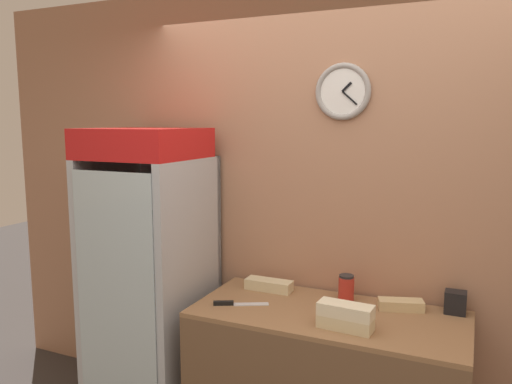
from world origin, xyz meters
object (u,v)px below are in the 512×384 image
(sandwich_stack_middle, at_px, (346,310))
(chefs_knife, at_px, (233,303))
(beverage_cooler, at_px, (155,262))
(condiment_jar, at_px, (346,288))
(sandwich_flat_right, at_px, (269,285))
(sandwich_stack_bottom, at_px, (345,323))
(sandwich_flat_left, at_px, (401,305))
(napkin_dispenser, at_px, (455,302))

(sandwich_stack_middle, bearing_deg, chefs_knife, 174.54)
(beverage_cooler, distance_m, sandwich_stack_middle, 1.30)
(chefs_knife, bearing_deg, condiment_jar, 30.67)
(sandwich_stack_middle, bearing_deg, sandwich_flat_right, 146.59)
(sandwich_stack_middle, height_order, sandwich_flat_right, sandwich_stack_middle)
(sandwich_stack_middle, relative_size, sandwich_flat_right, 0.97)
(beverage_cooler, xyz_separation_m, sandwich_stack_bottom, (1.28, -0.21, -0.10))
(beverage_cooler, distance_m, sandwich_flat_left, 1.50)
(beverage_cooler, relative_size, napkin_dispenser, 15.32)
(beverage_cooler, bearing_deg, sandwich_flat_left, 6.06)
(chefs_knife, relative_size, napkin_dispenser, 2.42)
(chefs_knife, distance_m, napkin_dispenser, 1.20)
(sandwich_flat_left, xyz_separation_m, sandwich_flat_right, (-0.78, -0.00, 0.00))
(sandwich_flat_right, distance_m, condiment_jar, 0.47)
(beverage_cooler, distance_m, sandwich_flat_right, 0.74)
(sandwich_flat_left, distance_m, napkin_dispenser, 0.28)
(sandwich_flat_left, relative_size, condiment_jar, 1.72)
(beverage_cooler, height_order, sandwich_stack_middle, beverage_cooler)
(chefs_knife, distance_m, condiment_jar, 0.65)
(sandwich_stack_bottom, bearing_deg, napkin_dispenser, 42.14)
(sandwich_flat_right, height_order, condiment_jar, condiment_jar)
(sandwich_stack_middle, xyz_separation_m, sandwich_flat_right, (-0.56, 0.37, -0.06))
(sandwich_stack_middle, bearing_deg, sandwich_stack_bottom, 180.00)
(sandwich_stack_middle, bearing_deg, napkin_dispenser, 42.14)
(sandwich_flat_left, height_order, condiment_jar, condiment_jar)
(sandwich_stack_bottom, xyz_separation_m, chefs_knife, (-0.65, 0.06, -0.02))
(sandwich_flat_left, relative_size, sandwich_flat_right, 0.90)
(sandwich_stack_bottom, height_order, sandwich_flat_left, sandwich_stack_bottom)
(napkin_dispenser, bearing_deg, sandwich_stack_middle, -137.86)
(sandwich_stack_middle, relative_size, sandwich_flat_left, 1.08)
(sandwich_flat_right, bearing_deg, condiment_jar, 2.49)
(napkin_dispenser, bearing_deg, beverage_cooler, -172.77)
(sandwich_stack_bottom, distance_m, chefs_knife, 0.65)
(sandwich_flat_left, xyz_separation_m, chefs_knife, (-0.86, -0.31, -0.02))
(sandwich_flat_left, bearing_deg, sandwich_flat_right, -179.86)
(sandwich_flat_left, bearing_deg, sandwich_stack_bottom, -119.70)
(sandwich_flat_left, height_order, napkin_dispenser, napkin_dispenser)
(sandwich_flat_left, xyz_separation_m, napkin_dispenser, (0.27, 0.07, 0.03))
(sandwich_stack_bottom, distance_m, sandwich_flat_right, 0.67)
(beverage_cooler, height_order, condiment_jar, beverage_cooler)
(beverage_cooler, xyz_separation_m, sandwich_flat_right, (0.72, 0.16, -0.10))
(condiment_jar, bearing_deg, sandwich_flat_left, -3.46)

